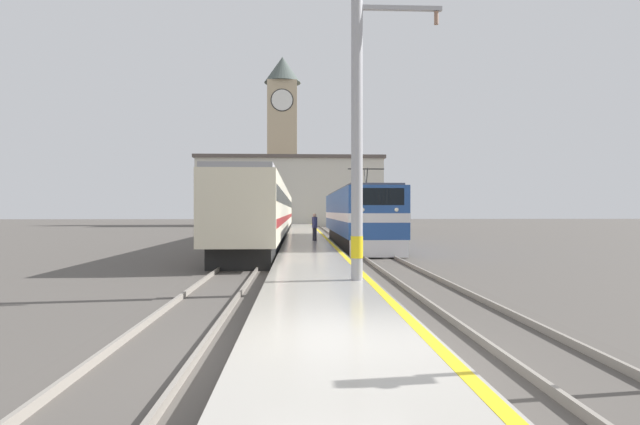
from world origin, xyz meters
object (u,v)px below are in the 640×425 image
person_on_platform (315,226)px  passenger_train (269,212)px  catenary_mast (359,132)px  clock_tower (283,135)px  locomotive_train (356,217)px

person_on_platform → passenger_train: bearing=113.4°
catenary_mast → clock_tower: (-4.19, 67.97, 10.24)m
locomotive_train → clock_tower: clock_tower is taller
passenger_train → catenary_mast: (3.90, -25.46, 2.24)m
locomotive_train → person_on_platform: 2.93m
locomotive_train → catenary_mast: size_ratio=2.26×
passenger_train → clock_tower: 44.30m
passenger_train → person_on_platform: size_ratio=24.59×
locomotive_train → catenary_mast: catenary_mast is taller
locomotive_train → passenger_train: locomotive_train is taller
locomotive_train → clock_tower: size_ratio=0.68×
clock_tower → catenary_mast: bearing=-86.5°
passenger_train → person_on_platform: passenger_train is taller
person_on_platform → locomotive_train: bearing=16.7°
locomotive_train → catenary_mast: (-2.13, -18.70, 2.53)m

